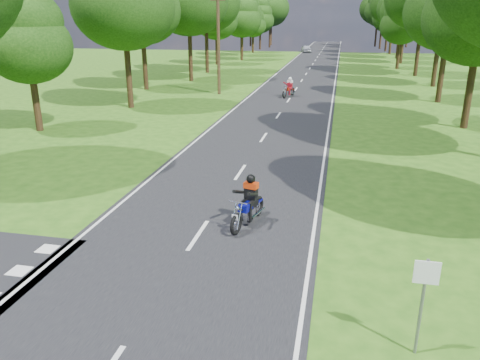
# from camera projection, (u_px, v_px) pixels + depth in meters

# --- Properties ---
(ground) EXTENTS (160.00, 160.00, 0.00)m
(ground) POSITION_uv_depth(u_px,v_px,m) (175.00, 270.00, 11.82)
(ground) COLOR #285313
(ground) RESTS_ON ground
(main_road) EXTENTS (7.00, 140.00, 0.02)m
(main_road) POSITION_uv_depth(u_px,v_px,m) (310.00, 69.00, 58.01)
(main_road) COLOR black
(main_road) RESTS_ON ground
(road_markings) EXTENTS (7.40, 140.00, 0.01)m
(road_markings) POSITION_uv_depth(u_px,v_px,m) (308.00, 70.00, 56.30)
(road_markings) COLOR silver
(road_markings) RESTS_ON main_road
(treeline) EXTENTS (40.00, 115.35, 14.78)m
(treeline) POSITION_uv_depth(u_px,v_px,m) (328.00, 0.00, 64.31)
(treeline) COLOR black
(treeline) RESTS_ON ground
(telegraph_pole) EXTENTS (1.20, 0.26, 8.00)m
(telegraph_pole) POSITION_uv_depth(u_px,v_px,m) (218.00, 43.00, 37.52)
(telegraph_pole) COLOR #382616
(telegraph_pole) RESTS_ON ground
(road_sign) EXTENTS (0.45, 0.07, 2.00)m
(road_sign) POSITION_uv_depth(u_px,v_px,m) (424.00, 292.00, 8.45)
(road_sign) COLOR slate
(road_sign) RESTS_ON ground
(rider_near_blue) EXTENTS (1.08, 1.97, 1.56)m
(rider_near_blue) POSITION_uv_depth(u_px,v_px,m) (248.00, 201.00, 14.10)
(rider_near_blue) COLOR #0C0F88
(rider_near_blue) RESTS_ON main_road
(rider_far_red) EXTENTS (1.17, 1.95, 1.54)m
(rider_far_red) POSITION_uv_depth(u_px,v_px,m) (289.00, 87.00, 37.07)
(rider_far_red) COLOR #991E0B
(rider_far_red) RESTS_ON main_road
(distant_car) EXTENTS (2.24, 4.03, 1.30)m
(distant_car) POSITION_uv_depth(u_px,v_px,m) (306.00, 49.00, 84.31)
(distant_car) COLOR silver
(distant_car) RESTS_ON main_road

